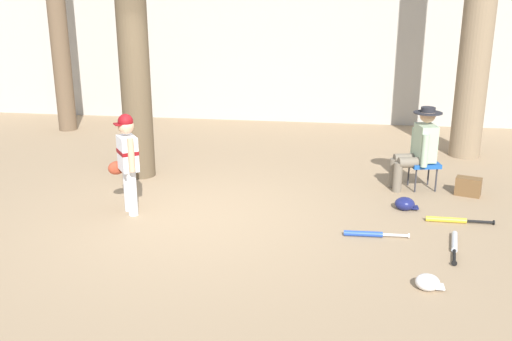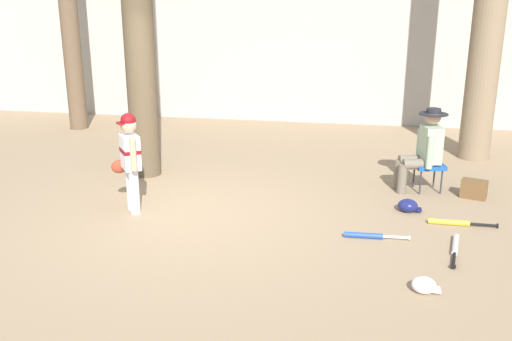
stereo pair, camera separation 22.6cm
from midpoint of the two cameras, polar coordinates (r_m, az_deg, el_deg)
ground_plane at (r=7.37m, az=-6.85°, el=-4.70°), size 60.00×60.00×0.00m
concrete_back_wall at (r=12.74m, az=-0.02°, el=11.92°), size 18.00×0.36×3.09m
tree_behind_spectator at (r=10.30m, az=20.69°, el=14.48°), size 0.72×0.72×5.55m
young_ballplayer at (r=7.46m, az=-13.52°, el=1.26°), size 0.52×0.50×1.31m
folding_stool at (r=8.59m, az=15.52°, el=0.57°), size 0.48×0.48×0.41m
seated_spectator at (r=8.48m, az=15.05°, el=2.34°), size 0.68×0.54×1.20m
handbag_beside_stool at (r=8.56m, az=19.59°, el=-1.51°), size 0.38×0.28×0.26m
bat_blue_youth at (r=6.88m, az=10.15°, el=-6.22°), size 0.76×0.09×0.07m
bat_aluminum_silver at (r=6.85m, az=18.18°, el=-6.94°), size 0.21×0.82×0.07m
bat_yellow_trainer at (r=7.53m, az=17.99°, el=-4.69°), size 0.82×0.07×0.07m
batting_helmet_navy at (r=7.79m, az=13.74°, el=-3.24°), size 0.31×0.24×0.18m
batting_helmet_white at (r=5.85m, az=15.59°, el=-10.64°), size 0.28×0.21×0.16m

